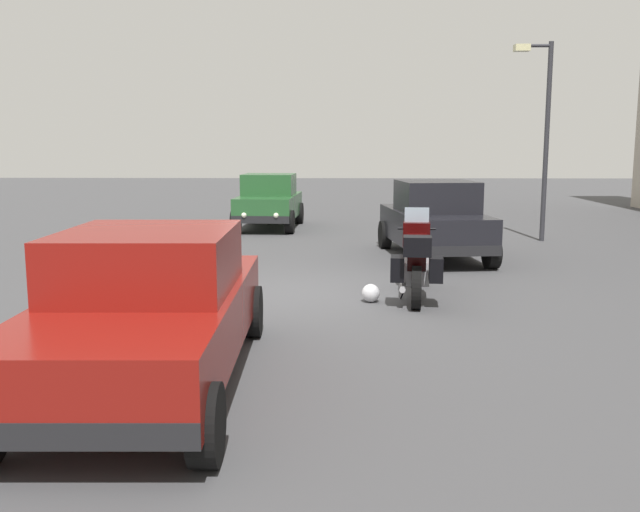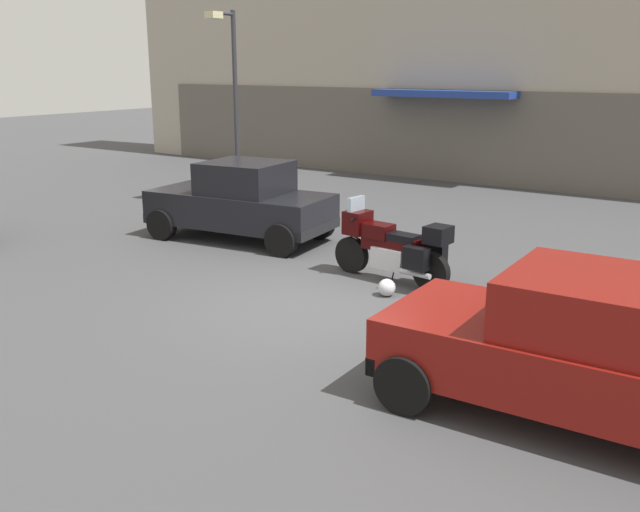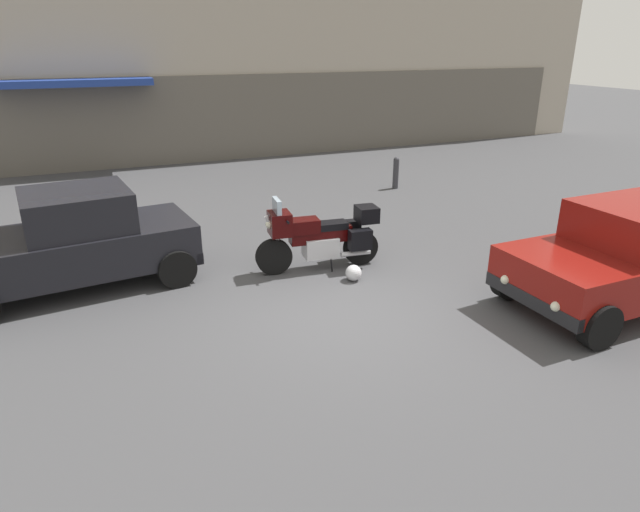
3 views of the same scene
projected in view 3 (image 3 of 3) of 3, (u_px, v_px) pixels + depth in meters
The scene contains 6 objects.
ground_plane at pixel (346, 313), 8.32m from camera, with size 80.00×80.00×0.00m, color #424244.
building_facade_rear at pixel (173, 6), 17.88m from camera, with size 32.98×3.40×9.91m.
motorcycle at pixel (321, 236), 9.74m from camera, with size 2.26×0.85×1.36m.
helmet at pixel (353, 273), 9.41m from camera, with size 0.28×0.28×0.28m, color silver.
car_hatchback_near at pixel (74, 241), 8.93m from camera, with size 4.00×2.17×1.64m.
bollard_curbside at pixel (396, 172), 15.20m from camera, with size 0.16×0.16×0.88m.
Camera 3 is at (-3.27, -6.68, 3.85)m, focal length 30.89 mm.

